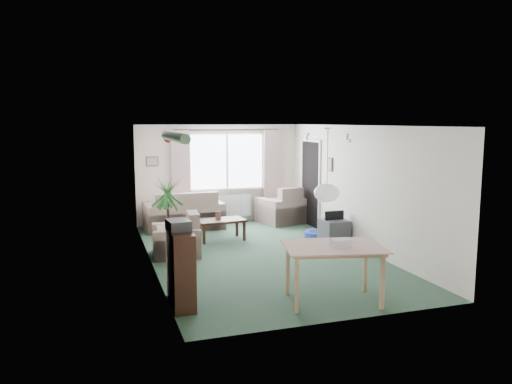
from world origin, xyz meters
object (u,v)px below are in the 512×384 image
object	(u,v)px
armchair_corner	(281,204)
pet_bed	(318,234)
houseplant	(168,217)
armchair_left	(176,234)
bookshelf	(181,267)
dining_table	(333,274)
tv_cube	(334,232)
coffee_table	(221,230)
sofa	(184,210)

from	to	relation	value
armchair_corner	pet_bed	xyz separation A→B (m)	(0.20, -1.69, -0.39)
armchair_corner	houseplant	size ratio (longest dim) A/B	0.68
armchair_left	bookshelf	size ratio (longest dim) A/B	0.85
pet_bed	dining_table	bearing A→B (deg)	-112.09
tv_cube	houseplant	bearing A→B (deg)	178.47
armchair_corner	tv_cube	distance (m)	2.36
coffee_table	houseplant	xyz separation A→B (m)	(-1.23, -0.98, 0.52)
armchair_left	dining_table	distance (m)	3.52
armchair_corner	bookshelf	size ratio (longest dim) A/B	0.97
armchair_corner	pet_bed	bearing A→B (deg)	82.76
coffee_table	dining_table	xyz separation A→B (m)	(0.59, -4.00, 0.17)
sofa	pet_bed	world-z (taller)	sofa
tv_cube	armchair_left	bearing A→B (deg)	176.98
bookshelf	armchair_left	bearing A→B (deg)	83.45
armchair_left	tv_cube	bearing A→B (deg)	92.77
bookshelf	houseplant	distance (m)	2.50
tv_cube	bookshelf	bearing A→B (deg)	-146.29
tv_cube	coffee_table	bearing A→B (deg)	153.41
coffee_table	dining_table	bearing A→B (deg)	-81.60
coffee_table	tv_cube	bearing A→B (deg)	-25.60
bookshelf	houseplant	world-z (taller)	houseplant
armchair_corner	sofa	bearing A→B (deg)	-14.74
bookshelf	tv_cube	size ratio (longest dim) A/B	1.92
coffee_table	bookshelf	distance (m)	3.76
armchair_left	tv_cube	size ratio (longest dim) A/B	1.64
armchair_corner	bookshelf	bearing A→B (deg)	41.42
houseplant	dining_table	distance (m)	3.54
houseplant	dining_table	size ratio (longest dim) A/B	1.19
dining_table	tv_cube	distance (m)	3.36
armchair_left	bookshelf	world-z (taller)	bookshelf
coffee_table	bookshelf	bearing A→B (deg)	-112.32
bookshelf	dining_table	size ratio (longest dim) A/B	0.84
dining_table	pet_bed	distance (m)	3.94
armchair_left	houseplant	size ratio (longest dim) A/B	0.60
bookshelf	houseplant	xyz separation A→B (m)	(0.19, 2.48, 0.22)
sofa	coffee_table	bearing A→B (deg)	109.84
armchair_left	houseplant	world-z (taller)	houseplant
armchair_corner	coffee_table	distance (m)	2.30
coffee_table	armchair_corner	bearing A→B (deg)	35.45
sofa	armchair_corner	xyz separation A→B (m)	(2.41, -0.02, 0.01)
bookshelf	houseplant	bearing A→B (deg)	86.63
sofa	coffee_table	world-z (taller)	sofa
coffee_table	houseplant	size ratio (longest dim) A/B	0.66
bookshelf	tv_cube	world-z (taller)	bookshelf
tv_cube	pet_bed	xyz separation A→B (m)	(-0.05, 0.66, -0.19)
coffee_table	dining_table	distance (m)	4.05
armchair_corner	tv_cube	bearing A→B (deg)	82.05
tv_cube	dining_table	bearing A→B (deg)	-118.09
coffee_table	pet_bed	distance (m)	2.10
armchair_corner	tv_cube	world-z (taller)	armchair_corner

